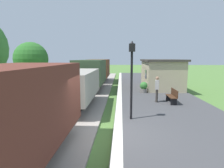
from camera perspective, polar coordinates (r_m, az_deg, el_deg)
name	(u,v)px	position (r m, az deg, el deg)	size (l,w,h in m)	color
ground_plane	(108,140)	(7.62, -1.32, -16.60)	(160.00, 160.00, 0.00)	#517A38
platform_slab	(191,138)	(8.02, 23.00, -14.99)	(6.00, 60.00, 0.25)	#424244
platform_edge_stripe	(118,134)	(7.50, 1.82, -14.89)	(0.36, 60.00, 0.01)	silver
track_ballast	(47,137)	(8.12, -19.11, -15.01)	(3.80, 60.00, 0.12)	#9E9389
rail_near	(65,134)	(7.84, -14.09, -14.62)	(0.07, 60.00, 0.14)	slate
rail_far	(29,133)	(8.35, -23.87, -13.63)	(0.07, 60.00, 0.14)	slate
freight_train	(85,77)	(15.07, -8.38, 1.98)	(2.50, 26.00, 2.72)	brown
station_hut	(161,74)	(18.82, 14.71, 3.08)	(3.50, 5.80, 2.78)	tan
bench_near_hut	(172,96)	(12.80, 17.95, -3.45)	(0.42, 1.50, 0.91)	#422819
person_waiting	(157,88)	(12.71, 13.56, -1.24)	(0.32, 0.43, 1.71)	#38332D
potted_planter	(144,87)	(16.01, 9.64, -0.94)	(0.64, 0.64, 0.92)	slate
lamp_post_near	(132,66)	(8.75, 6.04, 5.52)	(0.28, 0.28, 3.70)	black
tree_trackside_far	(31,59)	(17.72, -23.43, 7.03)	(2.87, 2.87, 4.53)	#4C3823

